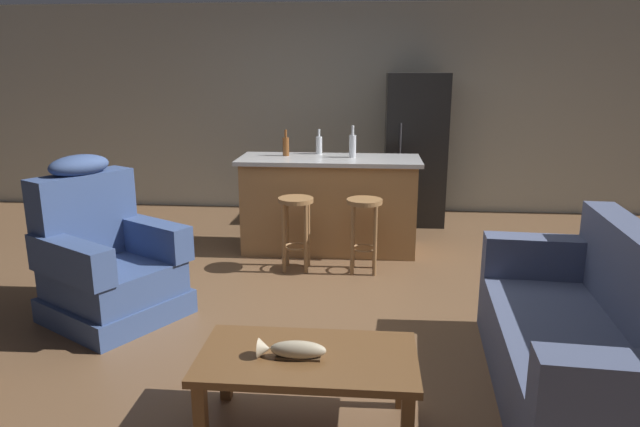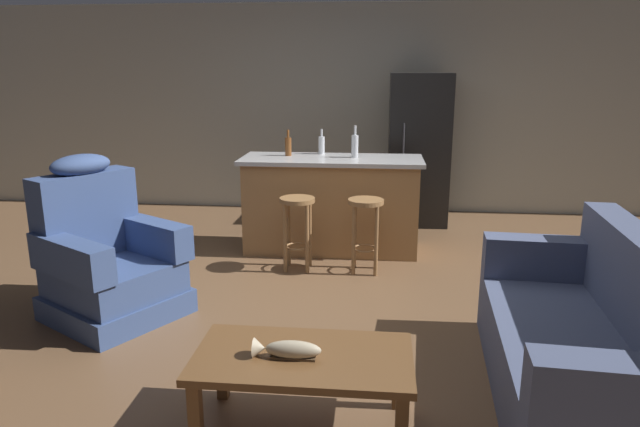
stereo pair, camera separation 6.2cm
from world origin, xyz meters
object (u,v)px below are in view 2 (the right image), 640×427
(couch, at_px, (588,346))
(bottle_tall_green, at_px, (288,146))
(bar_stool_right, at_px, (365,222))
(refrigerator, at_px, (418,149))
(bar_stool_left, at_px, (297,220))
(bottle_wine_dark, at_px, (355,145))
(fish_figurine, at_px, (287,350))
(recliner_near_lamp, at_px, (107,260))
(kitchen_island, at_px, (331,204))
(coffee_table, at_px, (303,365))
(bottle_short_amber, at_px, (321,145))

(couch, distance_m, bottle_tall_green, 3.50)
(bar_stool_right, height_order, refrigerator, refrigerator)
(bottle_tall_green, bearing_deg, bar_stool_left, -75.31)
(bar_stool_left, relative_size, refrigerator, 0.39)
(bottle_wine_dark, bearing_deg, bottle_tall_green, 175.74)
(refrigerator, xyz_separation_m, bottle_wine_dark, (-0.70, -1.15, 0.19))
(fish_figurine, distance_m, couch, 1.66)
(recliner_near_lamp, height_order, refrigerator, refrigerator)
(couch, xyz_separation_m, bar_stool_right, (-1.27, 1.99, 0.13))
(recliner_near_lamp, distance_m, bar_stool_right, 2.20)
(refrigerator, bearing_deg, bar_stool_left, -123.00)
(recliner_near_lamp, bearing_deg, kitchen_island, 79.50)
(bar_stool_left, bearing_deg, bottle_tall_green, 104.69)
(recliner_near_lamp, xyz_separation_m, bar_stool_right, (1.90, 1.11, 0.05))
(fish_figurine, bearing_deg, refrigerator, 78.06)
(coffee_table, xyz_separation_m, refrigerator, (0.82, 4.22, 0.52))
(recliner_near_lamp, distance_m, bottle_tall_green, 2.23)
(kitchen_island, relative_size, refrigerator, 1.02)
(kitchen_island, distance_m, bottle_tall_green, 0.73)
(recliner_near_lamp, xyz_separation_m, bottle_short_amber, (1.41, 2.00, 0.62))
(fish_figurine, distance_m, recliner_near_lamp, 2.05)
(refrigerator, bearing_deg, bottle_short_amber, -138.17)
(bar_stool_left, distance_m, refrigerator, 2.22)
(bar_stool_left, bearing_deg, couch, -46.57)
(bottle_short_amber, bearing_deg, refrigerator, 41.83)
(kitchen_island, bearing_deg, coffee_table, -87.99)
(fish_figurine, bearing_deg, bar_stool_right, 82.25)
(fish_figurine, relative_size, kitchen_island, 0.19)
(couch, relative_size, kitchen_island, 1.09)
(couch, distance_m, bar_stool_left, 2.75)
(bar_stool_left, height_order, bottle_wine_dark, bottle_wine_dark)
(kitchen_island, xyz_separation_m, refrigerator, (0.93, 1.20, 0.40))
(coffee_table, relative_size, bottle_wine_dark, 3.48)
(couch, height_order, bottle_short_amber, bottle_short_amber)
(recliner_near_lamp, relative_size, refrigerator, 0.68)
(bottle_wine_dark, bearing_deg, kitchen_island, -167.60)
(coffee_table, height_order, fish_figurine, fish_figurine)
(coffee_table, bearing_deg, couch, 14.64)
(coffee_table, distance_m, bar_stool_right, 2.40)
(coffee_table, bearing_deg, bottle_wine_dark, 87.76)
(couch, height_order, refrigerator, refrigerator)
(couch, xyz_separation_m, recliner_near_lamp, (-3.17, 0.88, 0.08))
(fish_figurine, distance_m, bottle_short_amber, 3.36)
(coffee_table, height_order, recliner_near_lamp, recliner_near_lamp)
(couch, bearing_deg, bottle_wine_dark, -58.21)
(couch, distance_m, recliner_near_lamp, 3.29)
(coffee_table, bearing_deg, kitchen_island, 92.01)
(fish_figurine, distance_m, refrigerator, 4.37)
(fish_figurine, height_order, bottle_short_amber, bottle_short_amber)
(recliner_near_lamp, relative_size, bottle_wine_dark, 3.80)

